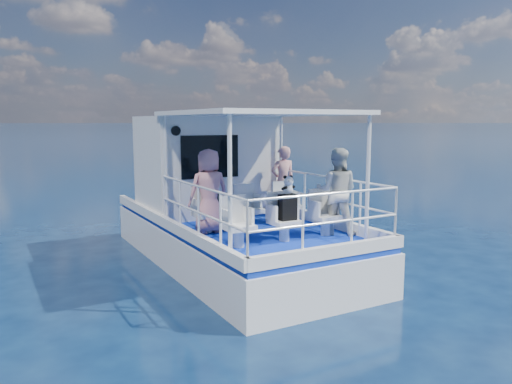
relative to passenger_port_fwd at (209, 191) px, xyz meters
The scene contains 20 objects.
ground 1.92m from the passenger_port_fwd, ahead, with size 2000.00×2000.00×0.00m, color #071939.
hull 2.10m from the passenger_port_fwd, 44.03° to the left, with size 3.00×7.00×1.60m, color white.
deck 1.50m from the passenger_port_fwd, 44.03° to the left, with size 2.90×6.90×0.10m, color navy.
cabin 2.36m from the passenger_port_fwd, 67.62° to the left, with size 2.85×2.00×2.20m, color white.
canopy 1.73m from the passenger_port_fwd, 20.96° to the right, with size 3.00×3.20×0.08m, color white.
canopy_posts 1.02m from the passenger_port_fwd, 23.71° to the right, with size 2.77×2.97×2.20m.
railings 1.18m from the passenger_port_fwd, 38.82° to the right, with size 2.84×3.59×1.00m, color white, non-canonical shape.
seat_port_fwd 0.61m from the passenger_port_fwd, 100.32° to the left, with size 0.48×0.46×0.38m, color silver.
seat_center_fwd 1.08m from the passenger_port_fwd, ahead, with size 0.48×0.46×0.38m, color silver.
seat_stbd_fwd 1.89m from the passenger_port_fwd, ahead, with size 0.48×0.46×0.38m, color silver.
seat_port_aft 1.38m from the passenger_port_fwd, 90.50° to the right, with size 0.48×0.46×0.38m, color silver.
seat_center_aft 1.64m from the passenger_port_fwd, 54.37° to the right, with size 0.48×0.46×0.38m, color silver.
seat_stbd_aft 2.26m from the passenger_port_fwd, 34.74° to the right, with size 0.48×0.46×0.38m, color silver.
passenger_port_fwd is the anchor object (origin of this frame).
passenger_stbd_fwd 2.29m from the passenger_port_fwd, 20.68° to the left, with size 0.56×0.37×1.55m, color pink.
passenger_stbd_aft 2.38m from the passenger_port_fwd, 31.50° to the right, with size 0.78×0.61×1.61m, color silver.
backpack_port 0.23m from the passenger_port_fwd, 28.25° to the right, with size 0.29×0.16×0.38m, color black.
backpack_center 1.60m from the passenger_port_fwd, 54.78° to the right, with size 0.30×0.17×0.45m, color black.
compact_camera 0.02m from the passenger_port_fwd, 38.93° to the right, with size 0.11×0.06×0.06m, color black.
panda 1.60m from the passenger_port_fwd, 53.89° to the right, with size 0.21×0.18×0.33m, color silver, non-canonical shape.
Camera 1 is at (-4.60, -8.36, 2.99)m, focal length 35.00 mm.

